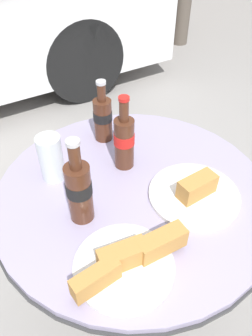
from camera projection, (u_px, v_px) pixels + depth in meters
ground_plane at (131, 302)px, 1.42m from camera, size 30.00×30.00×0.00m
bistro_table at (133, 214)px, 1.03m from camera, size 0.81×0.81×0.70m
cola_bottle_left at (124, 140)px, 0.97m from camera, size 0.06×0.06×0.24m
cola_bottle_right at (103, 117)px, 1.08m from camera, size 0.06×0.06×0.21m
cola_bottle_center at (79, 190)px, 0.81m from camera, size 0.07×0.07×0.25m
drinking_glass at (51, 160)px, 0.95m from camera, size 0.07×0.07×0.14m
lunch_plate_near at (195, 193)px, 0.92m from camera, size 0.26×0.26×0.07m
lunch_plate_far at (127, 261)px, 0.75m from camera, size 0.29×0.24×0.07m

